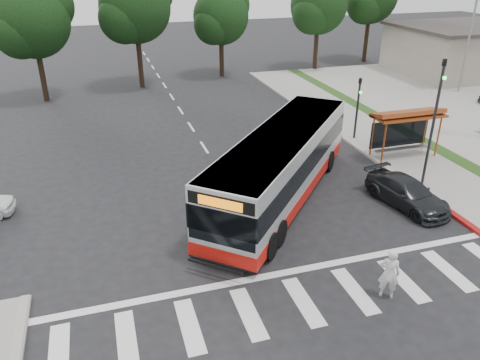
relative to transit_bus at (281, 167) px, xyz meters
name	(u,v)px	position (x,y,z in m)	size (l,w,h in m)	color
ground	(256,229)	(-2.05, -2.38, -1.68)	(140.00, 140.00, 0.00)	black
sidewalk_east	(377,139)	(8.95, 5.62, -1.62)	(4.00, 40.00, 0.12)	gray
curb_east	(349,142)	(6.95, 5.62, -1.61)	(0.30, 40.00, 0.15)	#9E9991
curb_east_red	(459,218)	(6.95, -4.38, -1.61)	(0.32, 6.00, 0.15)	maroon
commercial_building	(471,51)	(27.95, 19.62, 0.52)	(14.00, 10.00, 4.40)	#9F9485
building_roof_cap	(476,26)	(27.95, 19.62, 2.87)	(14.60, 10.60, 0.30)	#383330
crosswalk_ladder	(303,301)	(-2.05, -7.38, -1.68)	(18.00, 2.60, 0.01)	silver
bus_shelter	(407,119)	(8.75, 2.73, 0.67)	(4.20, 1.60, 2.86)	#944018
traffic_signal_ne_tall	(435,114)	(7.55, -0.88, 2.19)	(0.18, 0.37, 6.50)	black
traffic_signal_ne_short	(358,102)	(7.55, 6.11, 0.79)	(0.18, 0.37, 4.00)	black
lot_light_mid	(473,21)	(21.95, 13.62, 4.22)	(1.90, 0.35, 9.01)	gray
tree_ne_a	(319,4)	(14.03, 25.69, 4.71)	(6.16, 5.74, 9.30)	black
tree_north_a	(136,6)	(-3.96, 23.69, 5.24)	(6.60, 6.15, 10.17)	black
tree_north_b	(221,15)	(4.02, 25.68, 3.98)	(5.72, 5.33, 8.43)	black
tree_north_c	(33,20)	(-11.97, 21.69, 4.61)	(6.16, 5.74, 9.30)	black
transit_bus	(281,167)	(0.00, 0.00, 0.00)	(2.82, 13.03, 3.37)	silver
pedestrian	(389,273)	(0.84, -7.95, -0.71)	(0.71, 0.47, 1.94)	silver
dark_sedan	(407,193)	(5.45, -2.45, -1.03)	(1.83, 4.50, 1.31)	#212427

